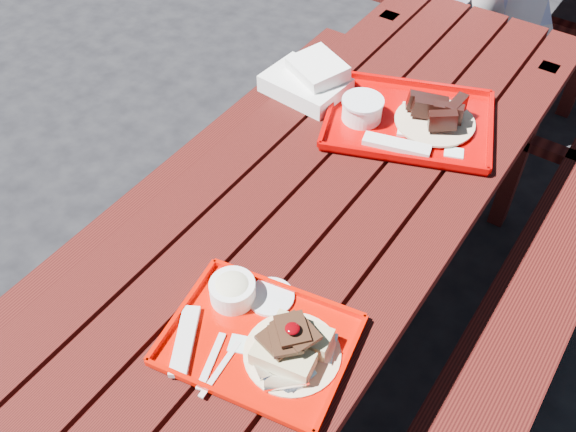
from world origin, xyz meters
name	(u,v)px	position (x,y,z in m)	size (l,w,h in m)	color
ground	(312,351)	(0.00, 0.00, 0.00)	(60.00, 60.00, 0.00)	black
picnic_table_near	(317,247)	(0.00, 0.00, 0.56)	(1.41, 2.40, 0.75)	#41100C
near_tray	(263,329)	(0.12, -0.43, 0.78)	(0.44, 0.37, 0.12)	#D20C00
far_tray	(406,119)	(0.04, 0.41, 0.77)	(0.58, 0.52, 0.08)	#B80100
white_cloth	(309,80)	(-0.29, 0.39, 0.79)	(0.26, 0.23, 0.10)	white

